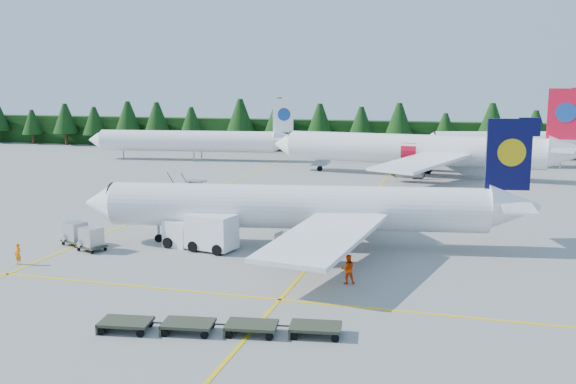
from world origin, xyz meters
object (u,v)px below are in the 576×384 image
(airliner_red, at_px, (406,150))
(service_truck, at_px, (200,231))
(airliner_navy, at_px, (289,208))
(airstairs, at_px, (174,214))

(airliner_red, bearing_deg, service_truck, -98.11)
(airliner_red, relative_size, service_truck, 6.74)
(airliner_red, xyz_separation_m, service_truck, (-12.03, -46.60, -2.33))
(airliner_navy, distance_m, service_truck, 7.46)
(airliner_red, distance_m, service_truck, 48.18)
(airstairs, bearing_deg, airliner_navy, -8.09)
(airliner_navy, distance_m, airstairs, 14.37)
(airliner_navy, height_order, airstairs, airliner_navy)
(airliner_red, bearing_deg, airliner_navy, -90.75)
(airstairs, height_order, service_truck, airstairs)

